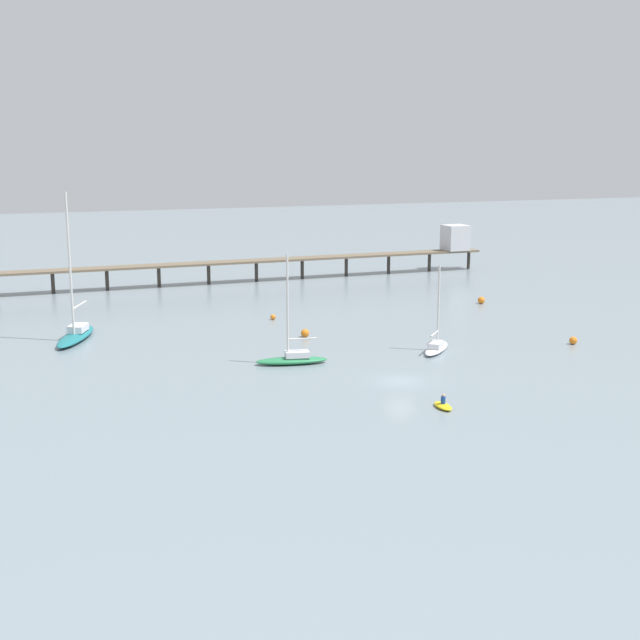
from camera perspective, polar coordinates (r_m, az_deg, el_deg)
The scene contains 10 objects.
ground_plane at distance 71.69m, azimuth 5.46°, elevation -4.14°, with size 400.00×400.00×0.00m, color gray.
pier at distance 126.70m, azimuth 0.12°, elevation 4.56°, with size 80.44×4.08×7.12m.
sailboat_teal at distance 89.70m, azimuth -16.19°, elevation -0.80°, with size 5.78×9.93×15.07m.
sailboat_green at distance 76.82m, azimuth -1.88°, elevation -2.54°, with size 6.79×3.02×10.07m.
sailboat_white at distance 82.24m, azimuth 7.87°, elevation -1.74°, with size 5.31×5.63×8.36m.
dinghy_yellow at distance 64.87m, azimuth 8.32°, elevation -5.73°, with size 1.13×2.32×1.14m.
mooring_buoy_near at distance 87.48m, azimuth -1.02°, elevation -0.89°, with size 0.86×0.86×0.86m, color orange.
mooring_buoy_inner at distance 107.91m, azimuth 10.86°, elevation 1.33°, with size 0.88×0.88×0.88m, color orange.
mooring_buoy_mid at distance 88.05m, azimuth 16.75°, elevation -1.34°, with size 0.79×0.79×0.79m, color orange.
mooring_buoy_far at distance 96.40m, azimuth -3.20°, elevation 0.20°, with size 0.61×0.61×0.61m, color orange.
Camera 1 is at (-30.37, -61.93, 19.56)m, focal length 47.32 mm.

